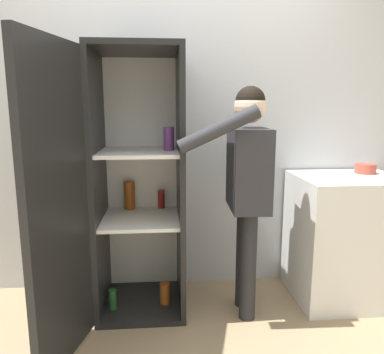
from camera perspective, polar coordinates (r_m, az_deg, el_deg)
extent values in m
cube|color=silver|center=(2.88, -2.99, 7.98)|extent=(7.00, 0.06, 2.55)
cube|color=black|center=(2.88, -7.46, -18.30)|extent=(0.59, 0.62, 0.04)
cube|color=black|center=(2.55, -8.46, 18.70)|extent=(0.59, 0.62, 0.04)
cube|color=white|center=(2.86, -7.62, 0.20)|extent=(0.59, 0.03, 1.72)
cube|color=black|center=(2.61, -14.03, -1.05)|extent=(0.03, 0.62, 1.72)
cube|color=black|center=(2.58, -1.76, -0.88)|extent=(0.04, 0.62, 1.72)
cube|color=white|center=(2.64, -7.79, -6.30)|extent=(0.52, 0.55, 0.02)
cube|color=white|center=(2.54, -8.06, 3.77)|extent=(0.52, 0.55, 0.02)
cube|color=black|center=(2.07, -19.74, -4.37)|extent=(0.19, 0.58, 1.72)
cylinder|color=maroon|center=(2.83, -4.71, -3.36)|extent=(0.05, 0.05, 0.14)
cylinder|color=#9E4C19|center=(2.78, -4.14, -17.21)|extent=(0.07, 0.07, 0.15)
cylinder|color=#1E5123|center=(2.76, -11.99, -17.77)|extent=(0.05, 0.05, 0.14)
cylinder|color=#723884|center=(2.52, -3.56, 5.86)|extent=(0.07, 0.07, 0.16)
cylinder|color=#9E4C19|center=(2.83, -9.50, -2.78)|extent=(0.08, 0.08, 0.21)
cylinder|color=#262628|center=(2.57, 8.55, -13.25)|extent=(0.11, 0.11, 0.75)
cylinder|color=#262628|center=(2.72, 7.87, -11.81)|extent=(0.11, 0.11, 0.75)
cube|color=#2D2D33|center=(2.47, 8.59, 1.24)|extent=(0.25, 0.43, 0.53)
sphere|color=beige|center=(2.43, 8.85, 10.53)|extent=(0.21, 0.21, 0.21)
sphere|color=black|center=(2.43, 8.88, 11.37)|extent=(0.19, 0.19, 0.19)
cylinder|color=#2D2D33|center=(2.17, 4.10, 7.29)|extent=(0.49, 0.10, 0.29)
cylinder|color=#2D2D33|center=(2.70, 7.64, 1.51)|extent=(0.08, 0.08, 0.50)
cube|color=white|center=(3.01, 22.36, -8.57)|extent=(0.75, 0.62, 0.92)
cylinder|color=#B24738|center=(3.07, 24.91, 1.18)|extent=(0.15, 0.15, 0.07)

